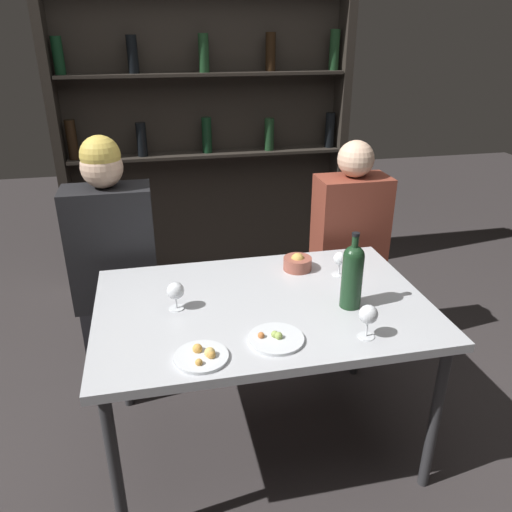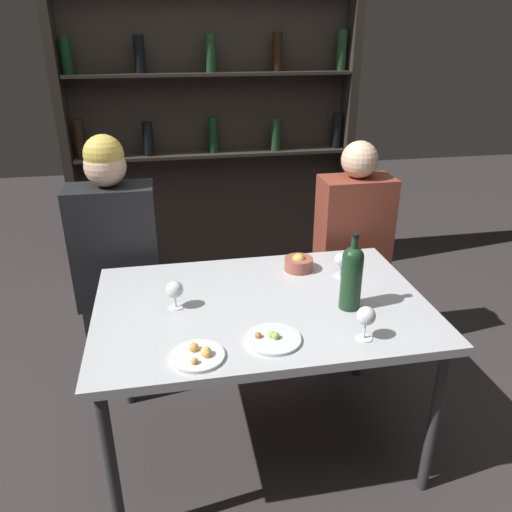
# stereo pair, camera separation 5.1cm
# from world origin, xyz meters

# --- Properties ---
(ground_plane) EXTENTS (10.00, 10.00, 0.00)m
(ground_plane) POSITION_xyz_m (0.00, 0.00, 0.00)
(ground_plane) COLOR #332D2D
(dining_table) EXTENTS (1.34, 0.89, 0.73)m
(dining_table) POSITION_xyz_m (0.00, 0.00, 0.67)
(dining_table) COLOR #B7BABF
(dining_table) RESTS_ON ground_plane
(wine_rack_wall) EXTENTS (2.01, 0.21, 2.27)m
(wine_rack_wall) POSITION_xyz_m (0.00, 1.80, 1.17)
(wine_rack_wall) COLOR #28231E
(wine_rack_wall) RESTS_ON ground_plane
(wine_bottle) EXTENTS (0.08, 0.08, 0.32)m
(wine_bottle) POSITION_xyz_m (0.34, -0.10, 0.88)
(wine_bottle) COLOR #19381E
(wine_bottle) RESTS_ON dining_table
(wine_glass_0) EXTENTS (0.07, 0.07, 0.13)m
(wine_glass_0) POSITION_xyz_m (0.31, -0.32, 0.82)
(wine_glass_0) COLOR silver
(wine_glass_0) RESTS_ON dining_table
(wine_glass_1) EXTENTS (0.06, 0.06, 0.11)m
(wine_glass_1) POSITION_xyz_m (0.39, 0.17, 0.81)
(wine_glass_1) COLOR silver
(wine_glass_1) RESTS_ON dining_table
(wine_glass_2) EXTENTS (0.07, 0.07, 0.12)m
(wine_glass_2) POSITION_xyz_m (-0.35, 0.03, 0.81)
(wine_glass_2) COLOR silver
(wine_glass_2) RESTS_ON dining_table
(food_plate_0) EXTENTS (0.20, 0.20, 0.03)m
(food_plate_0) POSITION_xyz_m (-0.01, -0.27, 0.74)
(food_plate_0) COLOR silver
(food_plate_0) RESTS_ON dining_table
(food_plate_1) EXTENTS (0.19, 0.19, 0.04)m
(food_plate_1) POSITION_xyz_m (-0.28, -0.32, 0.74)
(food_plate_1) COLOR silver
(food_plate_1) RESTS_ON dining_table
(snack_bowl) EXTENTS (0.13, 0.13, 0.08)m
(snack_bowl) POSITION_xyz_m (0.23, 0.27, 0.77)
(snack_bowl) COLOR #995142
(snack_bowl) RESTS_ON dining_table
(seated_person_left) EXTENTS (0.42, 0.22, 1.31)m
(seated_person_left) POSITION_xyz_m (-0.62, 0.65, 0.63)
(seated_person_left) COLOR #26262B
(seated_person_left) RESTS_ON ground_plane
(seated_person_right) EXTENTS (0.38, 0.22, 1.24)m
(seated_person_right) POSITION_xyz_m (0.63, 0.65, 0.58)
(seated_person_right) COLOR #26262B
(seated_person_right) RESTS_ON ground_plane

